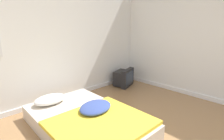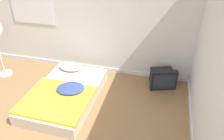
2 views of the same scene
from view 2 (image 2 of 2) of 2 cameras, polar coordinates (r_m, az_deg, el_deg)
wall_back at (r=5.02m, az=-8.97°, el=13.65°), size 7.50×0.08×2.60m
mattress_bed at (r=4.47m, az=-12.11°, el=-5.90°), size 1.23×1.91×0.37m
crt_tv at (r=4.81m, az=12.98°, el=-2.04°), size 0.60×0.50×0.44m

